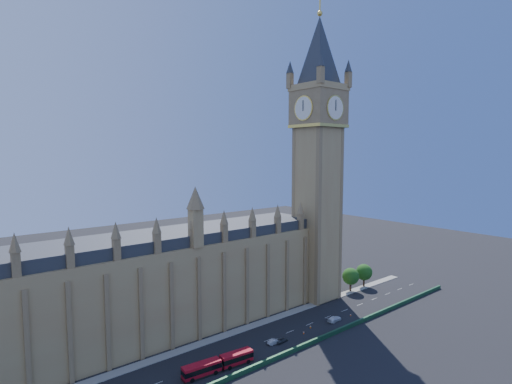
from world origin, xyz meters
TOP-DOWN VIEW (x-y plane):
  - ground at (0.00, 0.00)m, footprint 400.00×400.00m
  - palace_westminster at (-25.00, 22.00)m, footprint 120.00×20.00m
  - elizabeth_tower at (38.00, 13.99)m, footprint 20.59×20.59m
  - bridge_parapet at (0.00, -9.00)m, footprint 160.00×0.60m
  - kerb_north at (0.00, 9.50)m, footprint 160.00×3.00m
  - tree_east_near at (52.22, 10.08)m, footprint 6.00×6.00m
  - tree_east_far at (60.22, 10.08)m, footprint 6.00×6.00m
  - red_bus at (-14.64, -4.12)m, footprint 17.59×4.34m
  - car_grey at (5.85, -3.17)m, footprint 3.86×1.78m
  - car_silver at (3.86, -2.64)m, footprint 3.98×1.70m
  - car_white at (27.04, -3.32)m, footprint 5.21×2.34m
  - cone_a at (27.51, -2.39)m, footprint 0.55×0.55m
  - cone_b at (14.00, -3.35)m, footprint 0.49×0.49m
  - cone_c at (34.00, -3.90)m, footprint 0.48×0.48m
  - cone_d at (18.14, -2.02)m, footprint 0.65×0.65m

SIDE VIEW (x-z plane):
  - ground at x=0.00m, z-range 0.00..0.00m
  - kerb_north at x=0.00m, z-range 0.00..0.16m
  - cone_c at x=34.00m, z-range 0.00..0.65m
  - cone_b at x=14.00m, z-range 0.00..0.70m
  - cone_d at x=18.14m, z-range -0.01..0.78m
  - cone_a at x=27.51m, z-range -0.01..0.79m
  - bridge_parapet at x=0.00m, z-range 0.00..1.20m
  - car_silver at x=3.86m, z-range 0.00..1.27m
  - car_grey at x=5.85m, z-range 0.00..1.28m
  - car_white at x=27.04m, z-range 0.00..1.48m
  - red_bus at x=-14.64m, z-range 0.08..3.04m
  - tree_east_near at x=52.22m, z-range 1.39..9.89m
  - tree_east_far at x=60.22m, z-range 1.39..9.89m
  - palace_westminster at x=-25.00m, z-range -0.14..27.86m
  - elizabeth_tower at x=38.00m, z-range 2.06..107.06m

